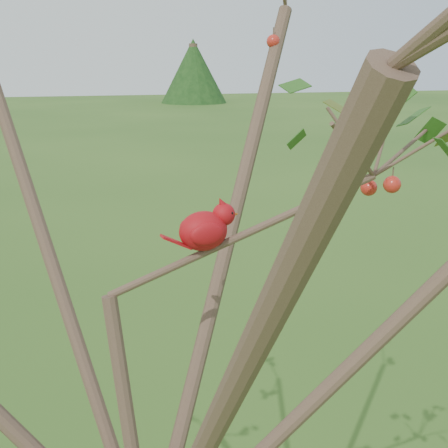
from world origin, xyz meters
name	(u,v)px	position (x,y,z in m)	size (l,w,h in m)	color
crabapple_tree	(147,236)	(0.03, -0.02, 2.12)	(2.35, 2.05, 2.95)	#463225
cardinal	(206,229)	(0.17, 0.08, 2.09)	(0.18, 0.10, 0.13)	#A40E11
distant_trees	(86,80)	(0.49, 27.27, 1.51)	(42.81, 13.66, 3.58)	#463225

